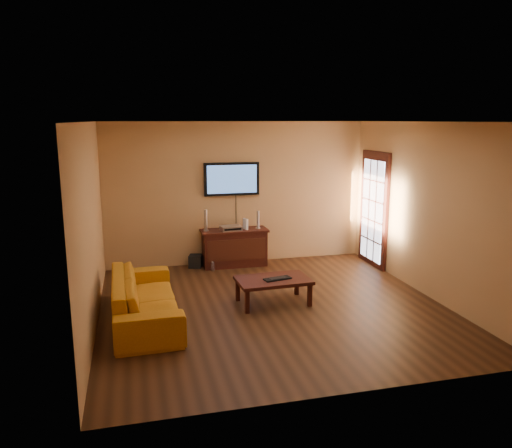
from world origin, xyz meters
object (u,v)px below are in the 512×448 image
object	(u,v)px
av_receiver	(231,228)
television	(232,179)
game_console	(246,224)
coffee_table	(273,282)
speaker_left	(206,221)
subwoofer	(196,261)
sofa	(145,291)
media_console	(234,247)
keyboard	(277,279)
bottle	(213,266)
speaker_right	(258,220)

from	to	relation	value
av_receiver	television	bearing A→B (deg)	67.62
game_console	television	bearing A→B (deg)	119.31
coffee_table	av_receiver	distance (m)	2.13
speaker_left	subwoofer	size ratio (longest dim) A/B	1.71
sofa	av_receiver	bearing A→B (deg)	-37.73
media_console	coffee_table	size ratio (longest dim) A/B	1.13
media_console	keyboard	world-z (taller)	media_console
sofa	bottle	distance (m)	2.42
sofa	game_console	world-z (taller)	game_console
bottle	keyboard	distance (m)	2.03
speaker_left	sofa	bearing A→B (deg)	-117.27
sofa	speaker_right	xyz separation A→B (m)	(2.20, 2.31, 0.43)
media_console	av_receiver	xyz separation A→B (m)	(-0.07, -0.03, 0.39)
coffee_table	subwoofer	world-z (taller)	coffee_table
television	game_console	bearing A→B (deg)	-45.44
sofa	keyboard	world-z (taller)	sofa
coffee_table	game_console	world-z (taller)	game_console
game_console	bottle	bearing A→B (deg)	-175.31
av_receiver	subwoofer	size ratio (longest dim) A/B	1.60
sofa	game_console	bearing A→B (deg)	-41.97
media_console	game_console	world-z (taller)	game_console
speaker_right	keyboard	world-z (taller)	speaker_right
game_console	keyboard	world-z (taller)	game_console
sofa	keyboard	xyz separation A→B (m)	(1.95, 0.15, -0.03)
speaker_left	television	bearing A→B (deg)	18.17
speaker_left	speaker_right	bearing A→B (deg)	-1.13
speaker_left	av_receiver	distance (m)	0.49
av_receiver	subwoofer	xyz separation A→B (m)	(-0.67, 0.10, -0.63)
media_console	speaker_left	world-z (taller)	speaker_left
sofa	subwoofer	world-z (taller)	sofa
speaker_right	game_console	size ratio (longest dim) A/B	1.67
television	bottle	size ratio (longest dim) A/B	5.54
media_console	keyboard	size ratio (longest dim) A/B	2.88
media_console	keyboard	xyz separation A→B (m)	(0.21, -2.15, 0.05)
game_console	coffee_table	bearing A→B (deg)	-106.69
television	speaker_right	world-z (taller)	television
game_console	speaker_right	bearing A→B (deg)	-10.13
coffee_table	av_receiver	bearing A→B (deg)	96.39
speaker_left	game_console	world-z (taller)	speaker_left
speaker_left	av_receiver	bearing A→B (deg)	-7.09
game_console	bottle	size ratio (longest dim) A/B	1.07
keyboard	subwoofer	bearing A→B (deg)	113.19
coffee_table	bottle	distance (m)	1.97
coffee_table	television	bearing A→B (deg)	93.98
av_receiver	bottle	size ratio (longest dim) A/B	1.98
sofa	speaker_right	world-z (taller)	speaker_right
speaker_right	coffee_table	bearing A→B (deg)	-98.13
sofa	subwoofer	bearing A→B (deg)	-24.31
coffee_table	speaker_right	distance (m)	2.20
bottle	coffee_table	bearing A→B (deg)	-71.31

